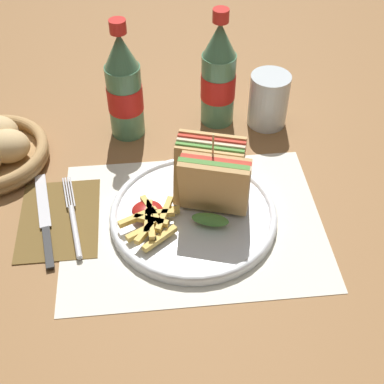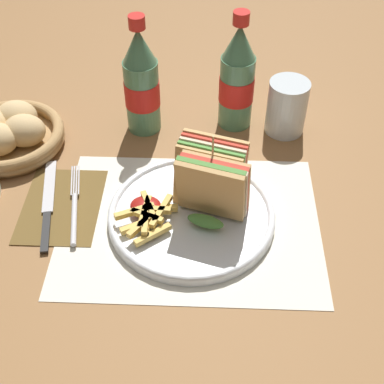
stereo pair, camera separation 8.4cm
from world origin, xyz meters
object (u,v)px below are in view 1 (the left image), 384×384
(glass_near, at_px, (269,100))
(club_sandwich, at_px, (212,179))
(plate_main, at_px, (193,214))
(fork, at_px, (74,223))
(coke_bottle_far, at_px, (218,76))
(knife, at_px, (45,219))
(coke_bottle_near, at_px, (124,88))

(glass_near, bearing_deg, club_sandwich, -121.41)
(plate_main, xyz_separation_m, fork, (-0.19, 0.00, -0.00))
(coke_bottle_far, height_order, glass_near, coke_bottle_far)
(plate_main, bearing_deg, coke_bottle_far, 74.21)
(glass_near, bearing_deg, plate_main, -124.92)
(coke_bottle_far, xyz_separation_m, glass_near, (0.09, -0.02, -0.05))
(plate_main, height_order, club_sandwich, club_sandwich)
(knife, distance_m, coke_bottle_near, 0.27)
(fork, xyz_separation_m, coke_bottle_far, (0.26, 0.26, 0.09))
(coke_bottle_far, bearing_deg, club_sandwich, -100.00)
(coke_bottle_near, distance_m, glass_near, 0.27)
(fork, distance_m, coke_bottle_near, 0.27)
(club_sandwich, bearing_deg, glass_near, 58.59)
(knife, height_order, glass_near, glass_near)
(plate_main, height_order, glass_near, glass_near)
(knife, relative_size, coke_bottle_far, 0.91)
(knife, bearing_deg, coke_bottle_near, 48.37)
(fork, bearing_deg, club_sandwich, -6.55)
(fork, xyz_separation_m, knife, (-0.05, 0.01, -0.00))
(coke_bottle_near, bearing_deg, club_sandwich, -59.75)
(club_sandwich, height_order, fork, club_sandwich)
(club_sandwich, bearing_deg, plate_main, -153.64)
(knife, relative_size, coke_bottle_near, 0.91)
(fork, height_order, knife, fork)
(coke_bottle_near, relative_size, glass_near, 2.19)
(coke_bottle_near, height_order, coke_bottle_far, same)
(club_sandwich, bearing_deg, coke_bottle_far, 80.00)
(fork, xyz_separation_m, glass_near, (0.36, 0.24, 0.04))
(coke_bottle_near, bearing_deg, knife, -121.72)
(plate_main, bearing_deg, coke_bottle_near, 112.77)
(club_sandwich, distance_m, knife, 0.27)
(club_sandwich, xyz_separation_m, knife, (-0.27, 0.00, -0.06))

